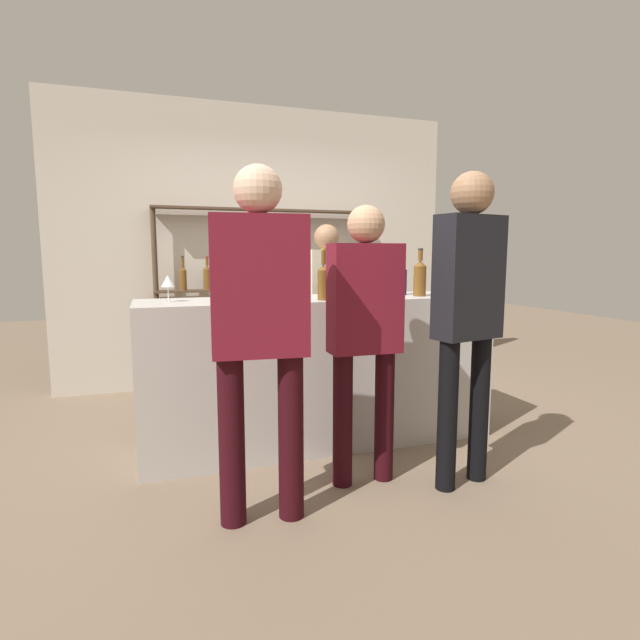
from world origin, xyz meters
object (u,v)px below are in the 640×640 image
at_px(customer_right, 468,301).
at_px(ice_bucket, 275,283).
at_px(counter_bottle_0, 241,280).
at_px(counter_bottle_1, 323,281).
at_px(customer_center, 365,323).
at_px(counter_bottle_2, 444,276).
at_px(counter_bottle_5, 420,277).
at_px(counter_bottle_3, 267,278).
at_px(counter_bottle_4, 402,279).
at_px(customer_left, 260,318).
at_px(wine_glass, 168,282).
at_px(server_behind_counter, 327,302).
at_px(cork_jar, 349,286).

bearing_deg(customer_right, ice_bucket, 30.30).
height_order(counter_bottle_0, counter_bottle_1, counter_bottle_1).
bearing_deg(customer_center, customer_right, -110.04).
bearing_deg(counter_bottle_1, counter_bottle_0, 149.27).
xyz_separation_m(counter_bottle_2, counter_bottle_5, (-0.18, 0.03, -0.01)).
bearing_deg(counter_bottle_3, counter_bottle_1, -12.90).
distance_m(counter_bottle_4, counter_bottle_5, 0.16).
distance_m(counter_bottle_1, counter_bottle_4, 0.72).
height_order(counter_bottle_5, ice_bucket, counter_bottle_5).
height_order(counter_bottle_0, customer_left, customer_left).
bearing_deg(counter_bottle_1, customer_center, -81.70).
xyz_separation_m(wine_glass, server_behind_counter, (1.28, 0.63, -0.22)).
bearing_deg(counter_bottle_3, cork_jar, 18.79).
height_order(counter_bottle_2, wine_glass, counter_bottle_2).
xyz_separation_m(counter_bottle_2, customer_right, (-0.32, -0.76, -0.10)).
bearing_deg(counter_bottle_1, counter_bottle_3, 167.10).
xyz_separation_m(counter_bottle_2, counter_bottle_3, (-1.29, 0.04, 0.01)).
xyz_separation_m(counter_bottle_1, ice_bucket, (-0.26, 0.25, -0.02)).
height_order(ice_bucket, customer_center, customer_center).
relative_size(counter_bottle_5, customer_left, 0.19).
xyz_separation_m(counter_bottle_4, server_behind_counter, (-0.37, 0.61, -0.21)).
bearing_deg(counter_bottle_5, ice_bucket, 170.08).
height_order(counter_bottle_2, customer_center, customer_center).
distance_m(customer_right, customer_left, 1.19).
xyz_separation_m(counter_bottle_0, ice_bucket, (0.23, -0.04, -0.03)).
bearing_deg(customer_right, counter_bottle_4, -16.82).
bearing_deg(customer_center, ice_bucket, 25.41).
xyz_separation_m(server_behind_counter, customer_right, (0.29, -1.55, 0.14)).
bearing_deg(wine_glass, counter_bottle_3, -11.25).
height_order(counter_bottle_5, customer_left, customer_left).
relative_size(counter_bottle_0, cork_jar, 2.44).
relative_size(counter_bottle_4, customer_left, 0.18).
xyz_separation_m(counter_bottle_2, customer_left, (-1.51, -0.78, -0.15)).
relative_size(counter_bottle_5, wine_glass, 2.02).
bearing_deg(server_behind_counter, wine_glass, -76.89).
relative_size(counter_bottle_0, counter_bottle_1, 0.95).
distance_m(counter_bottle_0, customer_center, 0.99).
distance_m(cork_jar, customer_right, 1.06).
bearing_deg(cork_jar, server_behind_counter, 88.23).
height_order(customer_center, customer_right, customer_right).
relative_size(counter_bottle_0, counter_bottle_4, 1.04).
distance_m(ice_bucket, customer_center, 0.85).
relative_size(counter_bottle_3, customer_left, 0.22).
xyz_separation_m(counter_bottle_0, customer_right, (1.09, -1.00, -0.09)).
distance_m(ice_bucket, server_behind_counter, 0.84).
bearing_deg(customer_left, counter_bottle_1, -32.56).
height_order(counter_bottle_4, customer_center, customer_center).
height_order(counter_bottle_0, counter_bottle_2, counter_bottle_2).
height_order(counter_bottle_3, server_behind_counter, server_behind_counter).
bearing_deg(server_behind_counter, counter_bottle_3, -55.08).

